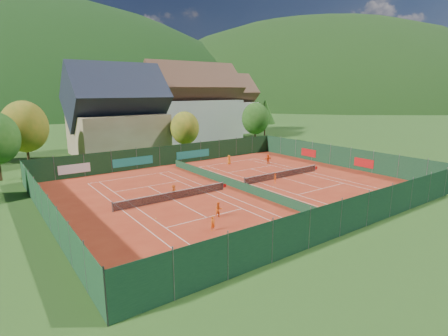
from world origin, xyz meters
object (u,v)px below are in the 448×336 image
(chalet, at_px, (118,117))
(player_left_mid, at_px, (219,210))
(player_left_near, at_px, (213,223))
(player_right_far_a, at_px, (229,160))
(player_left_far, at_px, (174,191))
(player_right_near, at_px, (275,178))
(ball_hopper, at_px, (395,187))
(player_right_far_b, at_px, (268,159))
(hotel_block_b, at_px, (223,108))
(hotel_block_a, at_px, (193,108))

(chalet, bearing_deg, player_left_mid, -96.32)
(player_left_near, bearing_deg, player_right_far_a, 43.53)
(player_left_far, height_order, player_right_near, player_left_far)
(player_left_near, height_order, player_right_far_a, player_right_far_a)
(chalet, distance_m, player_right_far_a, 22.51)
(ball_hopper, xyz_separation_m, player_left_mid, (-20.87, 4.98, 0.16))
(player_right_far_b, bearing_deg, player_right_far_a, -31.94)
(player_left_near, distance_m, player_left_mid, 3.06)
(chalet, height_order, player_left_mid, chalet)
(ball_hopper, distance_m, player_right_near, 13.54)
(player_right_near, relative_size, player_right_far_b, 0.79)
(ball_hopper, height_order, player_left_far, player_left_far)
(ball_hopper, bearing_deg, player_left_mid, 166.58)
(chalet, distance_m, player_right_far_b, 27.88)
(hotel_block_b, height_order, ball_hopper, hotel_block_b)
(hotel_block_a, distance_m, ball_hopper, 48.51)
(hotel_block_b, height_order, player_right_near, hotel_block_b)
(player_left_mid, bearing_deg, chalet, 96.46)
(hotel_block_a, relative_size, ball_hopper, 27.00)
(ball_hopper, relative_size, player_left_mid, 0.56)
(hotel_block_b, distance_m, ball_hopper, 58.60)
(player_right_near, bearing_deg, player_right_far_a, 25.78)
(player_left_far, distance_m, player_right_far_b, 20.75)
(hotel_block_b, height_order, player_left_near, hotel_block_b)
(hotel_block_a, relative_size, hotel_block_b, 1.25)
(hotel_block_a, xyz_separation_m, hotel_block_b, (14.00, 8.00, -0.76))
(player_left_far, bearing_deg, player_right_near, 156.66)
(player_left_near, distance_m, player_left_far, 10.49)
(player_left_mid, relative_size, player_right_far_a, 1.01)
(hotel_block_a, height_order, player_right_near, hotel_block_a)
(hotel_block_b, bearing_deg, player_right_far_a, -124.34)
(player_left_far, bearing_deg, hotel_block_a, -135.62)
(player_right_far_a, bearing_deg, player_right_near, 81.24)
(hotel_block_a, bearing_deg, player_right_near, -105.99)
(ball_hopper, relative_size, player_right_near, 0.65)
(player_left_near, bearing_deg, hotel_block_b, 46.69)
(ball_hopper, bearing_deg, player_left_near, 173.11)
(player_left_near, xyz_separation_m, player_right_far_a, (16.63, 20.13, 0.09))
(hotel_block_a, distance_m, player_left_far, 42.51)
(player_left_far, bearing_deg, hotel_block_b, -142.87)
(hotel_block_a, bearing_deg, player_right_far_b, -97.21)
(chalet, distance_m, hotel_block_b, 35.85)
(hotel_block_a, height_order, player_left_near, hotel_block_a)
(chalet, bearing_deg, hotel_block_b, 22.99)
(chalet, height_order, hotel_block_a, hotel_block_a)
(ball_hopper, bearing_deg, player_left_far, 148.20)
(ball_hopper, height_order, player_right_far_b, player_right_far_b)
(chalet, distance_m, player_left_far, 29.81)
(player_right_far_b, bearing_deg, hotel_block_a, -94.61)
(player_left_far, bearing_deg, player_right_far_b, -173.91)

